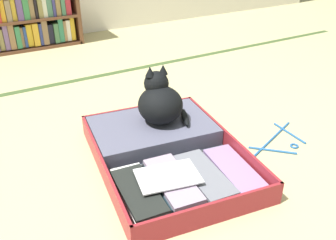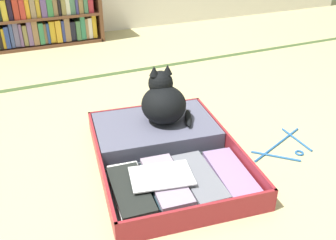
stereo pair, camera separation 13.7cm
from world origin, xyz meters
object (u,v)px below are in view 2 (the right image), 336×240
clothes_hanger (285,147)px  black_cat (163,101)px  open_suitcase (163,150)px  bookshelf (7,6)px

clothes_hanger → black_cat: bearing=146.4°
black_cat → clothes_hanger: size_ratio=0.72×
open_suitcase → black_cat: size_ratio=3.27×
bookshelf → black_cat: size_ratio=5.37×
open_suitcase → clothes_hanger: bearing=-16.3°
bookshelf → black_cat: 1.92m
black_cat → clothes_hanger: black_cat is taller
clothes_hanger → open_suitcase: bearing=163.7°
bookshelf → black_cat: bearing=-73.3°
bookshelf → open_suitcase: bearing=-76.5°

